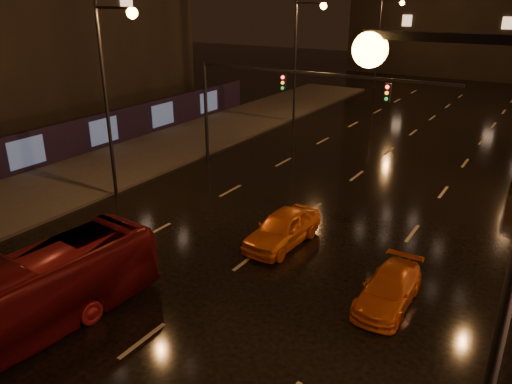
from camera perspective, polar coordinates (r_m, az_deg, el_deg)
ground at (r=28.57m, az=9.97°, el=0.68°), size 140.00×140.00×0.00m
sidewalk_left at (r=32.19m, az=-16.53°, el=2.64°), size 7.00×70.00×0.15m
hoarding_left at (r=33.01m, az=-24.92°, el=4.10°), size 0.30×46.00×2.50m
traffic_signal at (r=29.47m, az=1.30°, el=11.21°), size 15.31×0.32×6.20m
streetlight_right at (r=7.83m, az=22.40°, el=-7.32°), size 2.64×0.50×10.00m
bus_red at (r=17.03m, az=-25.90°, el=-11.46°), size 3.04×9.78×2.68m
taxi_near at (r=21.40m, az=3.03°, el=-4.17°), size 1.93×4.39×1.47m
taxi_far at (r=18.09m, az=14.92°, el=-10.73°), size 1.64×3.95×1.14m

